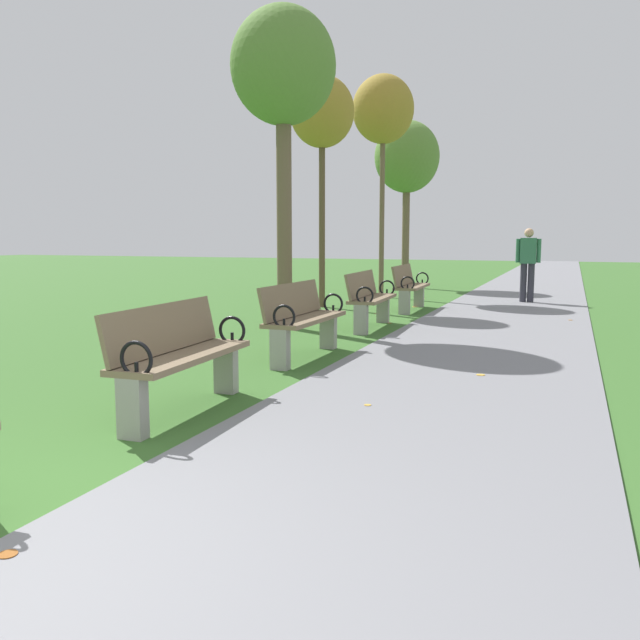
# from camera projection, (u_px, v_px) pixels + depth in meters

# --- Properties ---
(paved_walkway) EXTENTS (2.82, 44.00, 0.02)m
(paved_walkway) POSITION_uv_depth(u_px,v_px,m) (531.00, 287.00, 18.86)
(paved_walkway) COLOR slate
(paved_walkway) RESTS_ON ground
(park_bench_2) EXTENTS (0.54, 1.62, 0.90)m
(park_bench_2) POSITION_uv_depth(u_px,v_px,m) (179.00, 355.00, 5.39)
(park_bench_2) COLOR #7A664C
(park_bench_2) RESTS_ON ground
(park_bench_3) EXTENTS (0.49, 1.60, 0.90)m
(park_bench_3) POSITION_uv_depth(u_px,v_px,m) (302.00, 318.00, 7.84)
(park_bench_3) COLOR #7A664C
(park_bench_3) RESTS_ON ground
(park_bench_4) EXTENTS (0.55, 1.62, 0.90)m
(park_bench_4) POSITION_uv_depth(u_px,v_px,m) (370.00, 298.00, 10.43)
(park_bench_4) COLOR #7A664C
(park_bench_4) RESTS_ON ground
(park_bench_5) EXTENTS (0.53, 1.62, 0.90)m
(park_bench_5) POSITION_uv_depth(u_px,v_px,m) (410.00, 286.00, 12.96)
(park_bench_5) COLOR #7A664C
(park_bench_5) RESTS_ON ground
(tree_2) EXTENTS (1.63, 1.63, 4.95)m
(tree_2) POSITION_uv_depth(u_px,v_px,m) (283.00, 72.00, 10.05)
(tree_2) COLOR brown
(tree_2) RESTS_ON ground
(tree_3) EXTENTS (1.30, 1.30, 4.67)m
(tree_3) POSITION_uv_depth(u_px,v_px,m) (322.00, 114.00, 13.17)
(tree_3) COLOR brown
(tree_3) RESTS_ON ground
(tree_4) EXTENTS (1.45, 1.45, 5.23)m
(tree_4) POSITION_uv_depth(u_px,v_px,m) (383.00, 111.00, 15.38)
(tree_4) COLOR brown
(tree_4) RESTS_ON ground
(tree_5) EXTENTS (1.83, 1.83, 4.72)m
(tree_5) POSITION_uv_depth(u_px,v_px,m) (407.00, 158.00, 18.54)
(tree_5) COLOR brown
(tree_5) RESTS_ON ground
(pedestrian_walking) EXTENTS (0.53, 0.23, 1.62)m
(pedestrian_walking) POSITION_uv_depth(u_px,v_px,m) (528.00, 261.00, 14.38)
(pedestrian_walking) COLOR #2D2D38
(pedestrian_walking) RESTS_ON paved_walkway
(scattered_leaves) EXTENTS (5.00, 15.38, 0.02)m
(scattered_leaves) POSITION_uv_depth(u_px,v_px,m) (338.00, 344.00, 8.85)
(scattered_leaves) COLOR #AD6B23
(scattered_leaves) RESTS_ON ground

